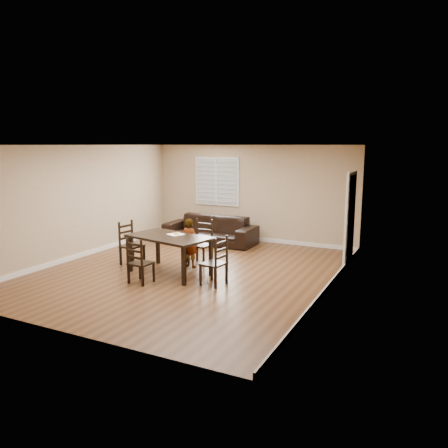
{
  "coord_description": "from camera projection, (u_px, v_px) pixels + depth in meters",
  "views": [
    {
      "loc": [
        4.75,
        -7.83,
        2.71
      ],
      "look_at": [
        0.58,
        0.55,
        1.0
      ],
      "focal_mm": 35.0,
      "sensor_mm": 36.0,
      "label": 1
    }
  ],
  "objects": [
    {
      "name": "child",
      "position": [
        190.0,
        243.0,
        9.7
      ],
      "size": [
        0.43,
        0.31,
        1.11
      ],
      "primitive_type": "imported",
      "rotation": [
        0.0,
        0.0,
        3.03
      ],
      "color": "gray",
      "rests_on": "ground"
    },
    {
      "name": "napkin",
      "position": [
        176.0,
        234.0,
        9.31
      ],
      "size": [
        0.39,
        0.39,
        0.0
      ],
      "primitive_type": "cube",
      "rotation": [
        0.0,
        0.0,
        -0.4
      ],
      "color": "white",
      "rests_on": "dining_table"
    },
    {
      "name": "chair_far",
      "position": [
        137.0,
        264.0,
        8.51
      ],
      "size": [
        0.44,
        0.42,
        0.92
      ],
      "rotation": [
        0.0,
        0.0,
        3.07
      ],
      "color": "black",
      "rests_on": "ground"
    },
    {
      "name": "donut",
      "position": [
        176.0,
        233.0,
        9.29
      ],
      "size": [
        0.11,
        0.11,
        0.04
      ],
      "color": "#DC9E4F",
      "rests_on": "napkin"
    },
    {
      "name": "room",
      "position": [
        193.0,
        188.0,
        9.28
      ],
      "size": [
        6.04,
        7.04,
        2.72
      ],
      "color": "tan",
      "rests_on": "ground"
    },
    {
      "name": "chair_right",
      "position": [
        219.0,
        263.0,
        8.43
      ],
      "size": [
        0.46,
        0.49,
        0.98
      ],
      "rotation": [
        0.0,
        0.0,
        -1.7
      ],
      "color": "black",
      "rests_on": "ground"
    },
    {
      "name": "ground",
      "position": [
        189.0,
        271.0,
        9.47
      ],
      "size": [
        7.0,
        7.0,
        0.0
      ],
      "primitive_type": "plane",
      "color": "brown",
      "rests_on": "ground"
    },
    {
      "name": "sofa",
      "position": [
        210.0,
        230.0,
        12.11
      ],
      "size": [
        2.58,
        1.02,
        0.75
      ],
      "primitive_type": "imported",
      "rotation": [
        0.0,
        0.0,
        0.01
      ],
      "color": "black",
      "rests_on": "ground"
    },
    {
      "name": "chair_near",
      "position": [
        203.0,
        243.0,
        10.09
      ],
      "size": [
        0.47,
        0.44,
        1.02
      ],
      "rotation": [
        0.0,
        0.0,
        -0.03
      ],
      "color": "black",
      "rests_on": "ground"
    },
    {
      "name": "chair_left",
      "position": [
        128.0,
        244.0,
        10.02
      ],
      "size": [
        0.47,
        0.5,
        0.99
      ],
      "rotation": [
        0.0,
        0.0,
        1.43
      ],
      "color": "black",
      "rests_on": "ground"
    },
    {
      "name": "dining_table",
      "position": [
        169.0,
        240.0,
        9.17
      ],
      "size": [
        1.91,
        1.31,
        0.82
      ],
      "rotation": [
        0.0,
        0.0,
        -0.2
      ],
      "color": "black",
      "rests_on": "ground"
    }
  ]
}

